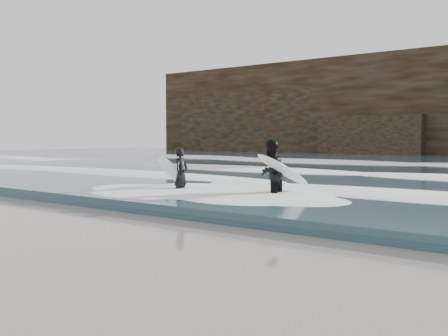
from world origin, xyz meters
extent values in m
plane|color=#766048|center=(0.00, 0.00, 0.00)|extent=(120.00, 120.00, 0.00)
cube|color=#2A4754|center=(0.00, 29.00, 0.15)|extent=(90.00, 52.00, 0.30)
ellipsoid|color=white|center=(0.00, 9.00, 0.40)|extent=(60.00, 3.20, 0.20)
ellipsoid|color=white|center=(0.00, 16.00, 0.42)|extent=(60.00, 4.00, 0.24)
ellipsoid|color=white|center=(0.00, 25.00, 0.45)|extent=(60.00, 4.80, 0.30)
imported|color=black|center=(-0.94, 5.94, 0.80)|extent=(0.48, 0.64, 1.59)
ellipsoid|color=white|center=(-1.34, 5.99, 0.83)|extent=(1.04, 1.86, 1.10)
imported|color=black|center=(1.92, 6.51, 0.92)|extent=(0.80, 0.97, 1.85)
ellipsoid|color=white|center=(2.34, 6.51, 0.99)|extent=(0.90, 2.26, 1.06)
camera|label=1|loc=(9.24, -5.55, 1.90)|focal=40.00mm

